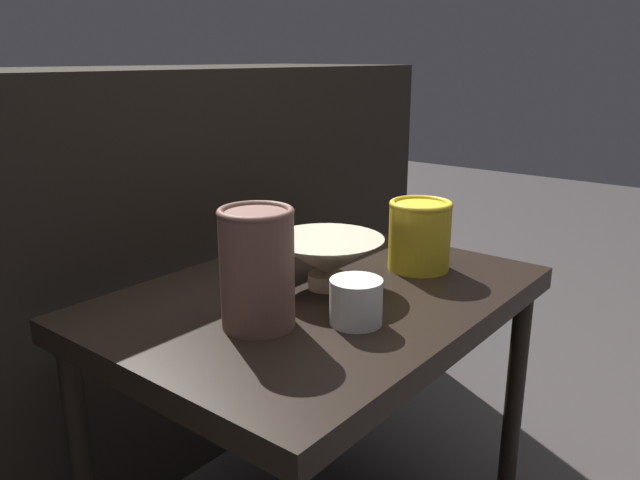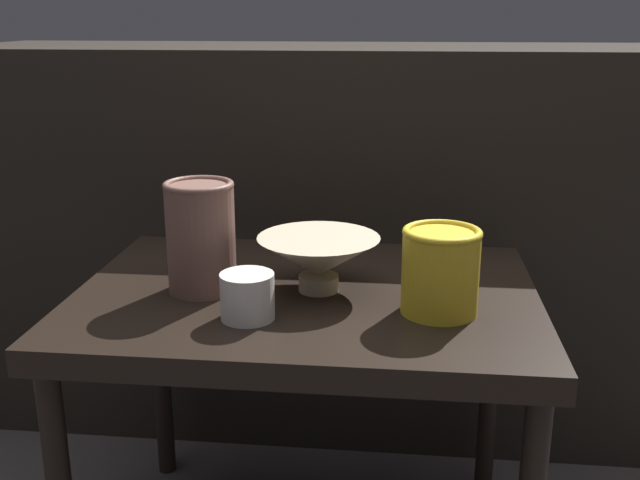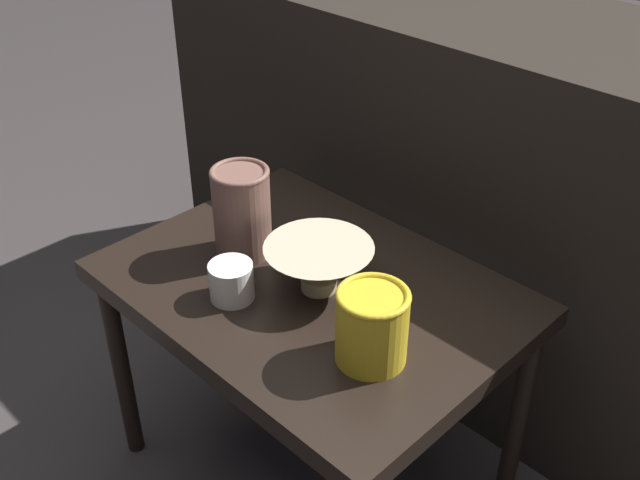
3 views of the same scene
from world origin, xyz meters
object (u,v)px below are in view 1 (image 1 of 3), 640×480
object	(u,v)px
vase_textured_left	(257,266)
vase_colorful_right	(420,234)
bowl	(326,257)
cup	(356,302)

from	to	relation	value
vase_textured_left	vase_colorful_right	distance (m)	0.38
vase_textured_left	vase_colorful_right	bearing A→B (deg)	-8.19
vase_colorful_right	bowl	bearing A→B (deg)	159.01
vase_colorful_right	cup	size ratio (longest dim) A/B	1.63
vase_textured_left	vase_colorful_right	world-z (taller)	vase_textured_left
vase_textured_left	vase_colorful_right	size ratio (longest dim) A/B	1.38
vase_textured_left	bowl	bearing A→B (deg)	5.67
bowl	cup	world-z (taller)	bowl
vase_textured_left	cup	bearing A→B (deg)	-48.62
bowl	vase_textured_left	size ratio (longest dim) A/B	1.10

